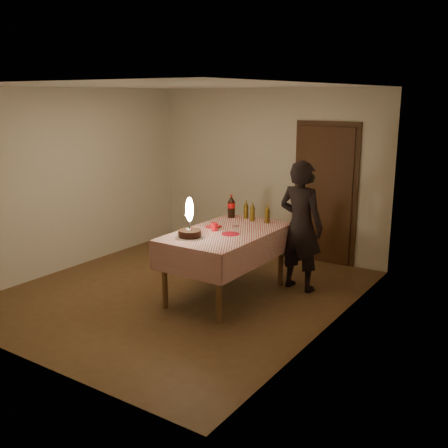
{
  "coord_description": "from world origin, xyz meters",
  "views": [
    {
      "loc": [
        4.01,
        -5.03,
        2.49
      ],
      "look_at": [
        0.55,
        0.17,
        0.95
      ],
      "focal_mm": 42.0,
      "sensor_mm": 36.0,
      "label": 1
    }
  ],
  "objects_px": {
    "amber_bottle_left": "(246,210)",
    "cola_bottle": "(231,206)",
    "red_cup": "(215,227)",
    "amber_bottle_right": "(267,214)",
    "dining_table": "(226,240)",
    "clear_cup": "(236,229)",
    "amber_bottle_mid": "(252,212)",
    "photographer": "(301,226)",
    "red_plate": "(231,234)",
    "birthday_cake": "(190,227)"
  },
  "relations": [
    {
      "from": "amber_bottle_right",
      "to": "dining_table",
      "type": "bearing_deg",
      "value": -108.1
    },
    {
      "from": "red_cup",
      "to": "dining_table",
      "type": "bearing_deg",
      "value": 26.74
    },
    {
      "from": "clear_cup",
      "to": "amber_bottle_left",
      "type": "height_order",
      "value": "amber_bottle_left"
    },
    {
      "from": "cola_bottle",
      "to": "photographer",
      "type": "bearing_deg",
      "value": 4.22
    },
    {
      "from": "dining_table",
      "to": "photographer",
      "type": "xyz_separation_m",
      "value": [
        0.66,
        0.74,
        0.12
      ]
    },
    {
      "from": "amber_bottle_left",
      "to": "photographer",
      "type": "distance_m",
      "value": 0.82
    },
    {
      "from": "clear_cup",
      "to": "cola_bottle",
      "type": "xyz_separation_m",
      "value": [
        -0.51,
        0.68,
        0.11
      ]
    },
    {
      "from": "amber_bottle_mid",
      "to": "amber_bottle_left",
      "type": "bearing_deg",
      "value": 151.3
    },
    {
      "from": "amber_bottle_mid",
      "to": "photographer",
      "type": "xyz_separation_m",
      "value": [
        0.67,
        0.1,
        -0.11
      ]
    },
    {
      "from": "photographer",
      "to": "amber_bottle_left",
      "type": "bearing_deg",
      "value": -178.88
    },
    {
      "from": "red_cup",
      "to": "clear_cup",
      "type": "relative_size",
      "value": 1.11
    },
    {
      "from": "birthday_cake",
      "to": "photographer",
      "type": "distance_m",
      "value": 1.5
    },
    {
      "from": "red_cup",
      "to": "amber_bottle_left",
      "type": "bearing_deg",
      "value": 91.73
    },
    {
      "from": "birthday_cake",
      "to": "clear_cup",
      "type": "height_order",
      "value": "birthday_cake"
    },
    {
      "from": "clear_cup",
      "to": "amber_bottle_right",
      "type": "distance_m",
      "value": 0.67
    },
    {
      "from": "amber_bottle_right",
      "to": "amber_bottle_mid",
      "type": "bearing_deg",
      "value": -176.82
    },
    {
      "from": "amber_bottle_left",
      "to": "amber_bottle_right",
      "type": "relative_size",
      "value": 1.0
    },
    {
      "from": "cola_bottle",
      "to": "red_cup",
      "type": "bearing_deg",
      "value": -72.91
    },
    {
      "from": "clear_cup",
      "to": "cola_bottle",
      "type": "distance_m",
      "value": 0.85
    },
    {
      "from": "amber_bottle_left",
      "to": "cola_bottle",
      "type": "bearing_deg",
      "value": -163.61
    },
    {
      "from": "red_plate",
      "to": "amber_bottle_mid",
      "type": "height_order",
      "value": "amber_bottle_mid"
    },
    {
      "from": "red_plate",
      "to": "red_cup",
      "type": "xyz_separation_m",
      "value": [
        -0.26,
        0.03,
        0.05
      ]
    },
    {
      "from": "red_cup",
      "to": "amber_bottle_mid",
      "type": "height_order",
      "value": "amber_bottle_mid"
    },
    {
      "from": "cola_bottle",
      "to": "amber_bottle_mid",
      "type": "distance_m",
      "value": 0.35
    },
    {
      "from": "dining_table",
      "to": "red_plate",
      "type": "relative_size",
      "value": 7.82
    },
    {
      "from": "birthday_cake",
      "to": "dining_table",
      "type": "bearing_deg",
      "value": 67.75
    },
    {
      "from": "red_cup",
      "to": "amber_bottle_right",
      "type": "bearing_deg",
      "value": 64.42
    },
    {
      "from": "red_plate",
      "to": "amber_bottle_mid",
      "type": "relative_size",
      "value": 0.86
    },
    {
      "from": "dining_table",
      "to": "amber_bottle_left",
      "type": "relative_size",
      "value": 6.75
    },
    {
      "from": "birthday_cake",
      "to": "clear_cup",
      "type": "distance_m",
      "value": 0.59
    },
    {
      "from": "birthday_cake",
      "to": "red_plate",
      "type": "relative_size",
      "value": 2.2
    },
    {
      "from": "dining_table",
      "to": "cola_bottle",
      "type": "relative_size",
      "value": 5.42
    },
    {
      "from": "birthday_cake",
      "to": "photographer",
      "type": "bearing_deg",
      "value": 54.95
    },
    {
      "from": "clear_cup",
      "to": "amber_bottle_mid",
      "type": "height_order",
      "value": "amber_bottle_mid"
    },
    {
      "from": "dining_table",
      "to": "amber_bottle_mid",
      "type": "distance_m",
      "value": 0.68
    },
    {
      "from": "amber_bottle_left",
      "to": "amber_bottle_mid",
      "type": "xyz_separation_m",
      "value": [
        0.15,
        -0.08,
        0.0
      ]
    },
    {
      "from": "amber_bottle_mid",
      "to": "cola_bottle",
      "type": "bearing_deg",
      "value": 176.26
    },
    {
      "from": "birthday_cake",
      "to": "red_cup",
      "type": "bearing_deg",
      "value": 80.91
    },
    {
      "from": "amber_bottle_right",
      "to": "amber_bottle_left",
      "type": "bearing_deg",
      "value": 169.26
    },
    {
      "from": "birthday_cake",
      "to": "clear_cup",
      "type": "relative_size",
      "value": 5.37
    },
    {
      "from": "cola_bottle",
      "to": "amber_bottle_right",
      "type": "relative_size",
      "value": 1.25
    },
    {
      "from": "dining_table",
      "to": "red_cup",
      "type": "relative_size",
      "value": 17.2
    },
    {
      "from": "amber_bottle_left",
      "to": "amber_bottle_right",
      "type": "distance_m",
      "value": 0.38
    },
    {
      "from": "red_cup",
      "to": "amber_bottle_right",
      "type": "xyz_separation_m",
      "value": [
        0.35,
        0.72,
        0.07
      ]
    },
    {
      "from": "dining_table",
      "to": "clear_cup",
      "type": "xyz_separation_m",
      "value": [
        0.15,
        -0.01,
        0.16
      ]
    },
    {
      "from": "dining_table",
      "to": "red_plate",
      "type": "distance_m",
      "value": 0.2
    },
    {
      "from": "amber_bottle_right",
      "to": "amber_bottle_mid",
      "type": "xyz_separation_m",
      "value": [
        -0.22,
        -0.01,
        0.0
      ]
    },
    {
      "from": "red_cup",
      "to": "clear_cup",
      "type": "xyz_separation_m",
      "value": [
        0.28,
        0.05,
        -0.01
      ]
    },
    {
      "from": "dining_table",
      "to": "amber_bottle_mid",
      "type": "bearing_deg",
      "value": 90.44
    },
    {
      "from": "cola_bottle",
      "to": "amber_bottle_right",
      "type": "distance_m",
      "value": 0.57
    }
  ]
}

